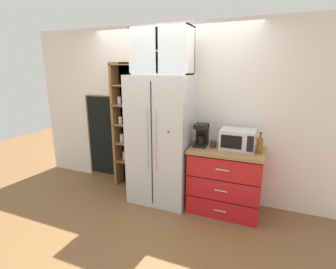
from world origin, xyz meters
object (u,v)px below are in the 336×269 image
at_px(microwave, 238,139).
at_px(chalkboard_menu, 103,138).
at_px(mug_navy, 229,144).
at_px(coffee_maker, 201,135).
at_px(refrigerator, 162,140).
at_px(bottle_amber, 260,144).
at_px(mug_charcoal, 213,144).

bearing_deg(microwave, chalkboard_menu, 174.47).
xyz_separation_m(microwave, mug_navy, (-0.12, 0.03, -0.08)).
bearing_deg(coffee_maker, microwave, 5.04).
distance_m(refrigerator, microwave, 1.06).
bearing_deg(mug_navy, chalkboard_menu, 174.86).
relative_size(microwave, coffee_maker, 1.42).
relative_size(coffee_maker, bottle_amber, 1.14).
relative_size(mug_charcoal, bottle_amber, 0.42).
bearing_deg(chalkboard_menu, microwave, -5.53).
bearing_deg(bottle_amber, mug_navy, 164.35).
xyz_separation_m(mug_navy, chalkboard_menu, (-2.20, 0.20, -0.19)).
height_order(coffee_maker, bottle_amber, coffee_maker).
height_order(mug_navy, chalkboard_menu, chalkboard_menu).
height_order(refrigerator, mug_navy, refrigerator).
distance_m(coffee_maker, mug_navy, 0.38).
height_order(microwave, mug_navy, microwave).
xyz_separation_m(coffee_maker, bottle_amber, (0.75, -0.04, -0.04)).
height_order(coffee_maker, chalkboard_menu, chalkboard_menu).
relative_size(refrigerator, chalkboard_menu, 1.24).
xyz_separation_m(mug_navy, bottle_amber, (0.39, -0.11, 0.07)).
bearing_deg(refrigerator, chalkboard_menu, 166.50).
relative_size(microwave, mug_charcoal, 3.82).
xyz_separation_m(microwave, bottle_amber, (0.28, -0.08, -0.01)).
relative_size(microwave, chalkboard_menu, 0.30).
relative_size(coffee_maker, mug_navy, 2.79).
height_order(mug_charcoal, chalkboard_menu, chalkboard_menu).
distance_m(coffee_maker, chalkboard_menu, 1.88).
xyz_separation_m(microwave, mug_charcoal, (-0.30, -0.06, -0.08)).
bearing_deg(mug_navy, bottle_amber, -15.65).
bearing_deg(mug_charcoal, chalkboard_menu, 171.90).
height_order(microwave, coffee_maker, coffee_maker).
distance_m(refrigerator, mug_charcoal, 0.75).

